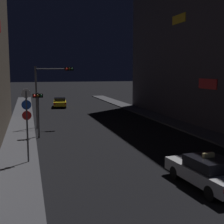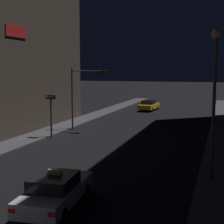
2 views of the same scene
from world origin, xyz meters
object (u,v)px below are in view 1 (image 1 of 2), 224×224
Objects in this scene: taxi at (207,172)px; sign_pole_left at (27,119)px; traffic_light_left_kerb at (38,105)px; far_car at (60,102)px; traffic_light_overhead at (50,84)px.

taxi is 9.97m from sign_pole_left.
far_car is at bearing 79.80° from traffic_light_left_kerb.
sign_pole_left is (-4.58, -27.70, 1.90)m from far_car.
taxi is 14.63m from traffic_light_left_kerb.
sign_pole_left is at bearing -99.38° from far_car.
traffic_light_left_kerb is (-7.05, 12.69, 1.88)m from taxi.
traffic_light_overhead reaches higher than taxi.
taxi is 1.10× the size of sign_pole_left.
traffic_light_left_kerb is (-3.75, -20.83, 1.88)m from far_car.
taxi is at bearing -84.38° from far_car.
traffic_light_left_kerb is 6.92m from sign_pole_left.
traffic_light_overhead reaches higher than far_car.
far_car is at bearing 81.41° from traffic_light_overhead.
traffic_light_left_kerb is at bearing 119.06° from taxi.
far_car is 28.14m from sign_pole_left.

